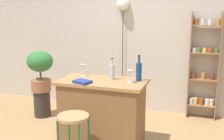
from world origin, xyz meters
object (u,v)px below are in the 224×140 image
(bottle_olive_oil, at_px, (112,71))
(spice_shelf, at_px, (204,66))
(bar_stool, at_px, (73,128))
(plant_stool, at_px, (42,103))
(pendant_globe_light, at_px, (123,5))
(bottle_soda_blue, at_px, (139,71))
(wine_glass_left, at_px, (83,67))
(wine_glass_center, at_px, (130,74))
(cookbook, at_px, (82,82))
(potted_plant, at_px, (40,68))

(bottle_olive_oil, bearing_deg, spice_shelf, 50.87)
(bar_stool, height_order, plant_stool, bar_stool)
(pendant_globe_light, bearing_deg, spice_shelf, -1.69)
(bottle_olive_oil, relative_size, pendant_globe_light, 0.14)
(bottle_soda_blue, height_order, wine_glass_left, bottle_soda_blue)
(wine_glass_center, relative_size, pendant_globe_light, 0.08)
(pendant_globe_light, bearing_deg, cookbook, -90.26)
(pendant_globe_light, bearing_deg, wine_glass_center, -70.51)
(bottle_soda_blue, relative_size, cookbook, 1.61)
(plant_stool, xyz_separation_m, cookbook, (1.21, -0.89, 0.70))
(potted_plant, height_order, bottle_olive_oil, bottle_olive_oil)
(bottle_soda_blue, height_order, wine_glass_center, bottle_soda_blue)
(bar_stool, distance_m, plant_stool, 1.82)
(wine_glass_left, height_order, pendant_globe_light, pendant_globe_light)
(potted_plant, bearing_deg, cookbook, -36.39)
(plant_stool, bearing_deg, cookbook, -36.39)
(plant_stool, distance_m, bottle_olive_oil, 1.80)
(bar_stool, bearing_deg, bottle_soda_blue, 50.83)
(wine_glass_center, bearing_deg, plant_stool, 158.46)
(plant_stool, relative_size, bottle_soda_blue, 1.36)
(cookbook, distance_m, pendant_globe_light, 2.02)
(plant_stool, height_order, potted_plant, potted_plant)
(wine_glass_left, distance_m, pendant_globe_light, 1.65)
(bar_stool, bearing_deg, bottle_olive_oil, 70.65)
(spice_shelf, height_order, potted_plant, spice_shelf)
(bottle_olive_oil, distance_m, wine_glass_center, 0.28)
(pendant_globe_light, bearing_deg, plant_stool, -144.97)
(bar_stool, relative_size, bottle_olive_oil, 2.20)
(spice_shelf, bearing_deg, bar_stool, -123.58)
(plant_stool, relative_size, wine_glass_center, 2.81)
(plant_stool, height_order, bottle_olive_oil, bottle_olive_oil)
(spice_shelf, height_order, plant_stool, spice_shelf)
(bottle_olive_oil, bearing_deg, pendant_globe_light, 101.07)
(plant_stool, bearing_deg, pendant_globe_light, 35.03)
(wine_glass_left, bearing_deg, cookbook, -65.73)
(spice_shelf, relative_size, cookbook, 8.65)
(spice_shelf, height_order, pendant_globe_light, pendant_globe_light)
(spice_shelf, relative_size, pendant_globe_light, 0.88)
(potted_plant, height_order, wine_glass_left, potted_plant)
(bottle_soda_blue, xyz_separation_m, wine_glass_left, (-0.81, 0.05, -0.01))
(bottle_olive_oil, xyz_separation_m, bottle_soda_blue, (0.35, 0.04, 0.02))
(bottle_soda_blue, bearing_deg, plant_stool, 163.22)
(bar_stool, height_order, potted_plant, potted_plant)
(bar_stool, xyz_separation_m, wine_glass_left, (-0.23, 0.77, 0.55))
(plant_stool, relative_size, wine_glass_left, 2.81)
(wine_glass_center, xyz_separation_m, cookbook, (-0.56, -0.19, -0.10))
(plant_stool, xyz_separation_m, potted_plant, (-0.00, 0.00, 0.64))
(potted_plant, xyz_separation_m, bottle_olive_oil, (1.51, -0.60, 0.15))
(bar_stool, relative_size, spice_shelf, 0.35)
(bottle_olive_oil, relative_size, wine_glass_left, 1.76)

